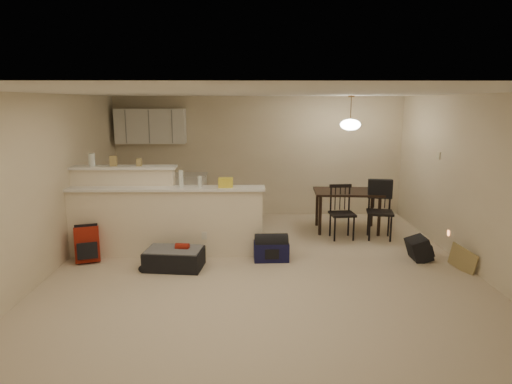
{
  "coord_description": "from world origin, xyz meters",
  "views": [
    {
      "loc": [
        -0.2,
        -6.04,
        2.39
      ],
      "look_at": [
        -0.1,
        0.7,
        1.05
      ],
      "focal_mm": 32.0,
      "sensor_mm": 36.0,
      "label": 1
    }
  ],
  "objects_px": {
    "pendant_lamp": "(350,124)",
    "red_backpack": "(87,244)",
    "suitcase": "(174,259)",
    "navy_duffel": "(271,251)",
    "dining_table": "(347,196)",
    "dining_chair_far": "(380,211)",
    "dining_chair_near": "(342,212)",
    "black_daypack": "(419,249)"
  },
  "relations": [
    {
      "from": "pendant_lamp",
      "to": "red_backpack",
      "type": "height_order",
      "value": "pendant_lamp"
    },
    {
      "from": "suitcase",
      "to": "navy_duffel",
      "type": "relative_size",
      "value": 1.55
    },
    {
      "from": "dining_table",
      "to": "red_backpack",
      "type": "xyz_separation_m",
      "value": [
        -4.29,
        -1.63,
        -0.4
      ]
    },
    {
      "from": "dining_chair_far",
      "to": "red_backpack",
      "type": "relative_size",
      "value": 1.9
    },
    {
      "from": "dining_table",
      "to": "navy_duffel",
      "type": "xyz_separation_m",
      "value": [
        -1.5,
        -1.63,
        -0.53
      ]
    },
    {
      "from": "dining_chair_near",
      "to": "navy_duffel",
      "type": "distance_m",
      "value": 1.75
    },
    {
      "from": "black_daypack",
      "to": "dining_chair_near",
      "type": "bearing_deg",
      "value": 40.97
    },
    {
      "from": "suitcase",
      "to": "red_backpack",
      "type": "height_order",
      "value": "red_backpack"
    },
    {
      "from": "dining_chair_near",
      "to": "dining_chair_far",
      "type": "height_order",
      "value": "dining_chair_far"
    },
    {
      "from": "dining_chair_near",
      "to": "black_daypack",
      "type": "distance_m",
      "value": 1.51
    },
    {
      "from": "pendant_lamp",
      "to": "dining_chair_near",
      "type": "xyz_separation_m",
      "value": [
        -0.19,
        -0.51,
        -1.51
      ]
    },
    {
      "from": "suitcase",
      "to": "navy_duffel",
      "type": "height_order",
      "value": "navy_duffel"
    },
    {
      "from": "dining_table",
      "to": "navy_duffel",
      "type": "bearing_deg",
      "value": -129.02
    },
    {
      "from": "pendant_lamp",
      "to": "black_daypack",
      "type": "height_order",
      "value": "pendant_lamp"
    },
    {
      "from": "pendant_lamp",
      "to": "navy_duffel",
      "type": "bearing_deg",
      "value": -132.52
    },
    {
      "from": "pendant_lamp",
      "to": "dining_chair_near",
      "type": "relative_size",
      "value": 0.65
    },
    {
      "from": "dining_table",
      "to": "dining_chair_near",
      "type": "xyz_separation_m",
      "value": [
        -0.19,
        -0.51,
        -0.2
      ]
    },
    {
      "from": "red_backpack",
      "to": "navy_duffel",
      "type": "height_order",
      "value": "red_backpack"
    },
    {
      "from": "dining_chair_near",
      "to": "dining_chair_far",
      "type": "distance_m",
      "value": 0.66
    },
    {
      "from": "dining_table",
      "to": "dining_chair_near",
      "type": "relative_size",
      "value": 1.33
    },
    {
      "from": "pendant_lamp",
      "to": "dining_chair_near",
      "type": "distance_m",
      "value": 1.61
    },
    {
      "from": "dining_table",
      "to": "red_backpack",
      "type": "relative_size",
      "value": 2.38
    },
    {
      "from": "dining_table",
      "to": "suitcase",
      "type": "height_order",
      "value": "dining_table"
    },
    {
      "from": "dining_chair_near",
      "to": "suitcase",
      "type": "height_order",
      "value": "dining_chair_near"
    },
    {
      "from": "black_daypack",
      "to": "navy_duffel",
      "type": "bearing_deg",
      "value": 90.23
    },
    {
      "from": "dining_chair_near",
      "to": "dining_table",
      "type": "bearing_deg",
      "value": 64.78
    },
    {
      "from": "dining_chair_far",
      "to": "red_backpack",
      "type": "distance_m",
      "value": 4.89
    },
    {
      "from": "pendant_lamp",
      "to": "suitcase",
      "type": "bearing_deg",
      "value": -146.43
    },
    {
      "from": "dining_chair_far",
      "to": "suitcase",
      "type": "height_order",
      "value": "dining_chair_far"
    },
    {
      "from": "dining_table",
      "to": "dining_chair_far",
      "type": "bearing_deg",
      "value": -45.05
    },
    {
      "from": "dining_chair_far",
      "to": "navy_duffel",
      "type": "relative_size",
      "value": 1.92
    },
    {
      "from": "dining_chair_far",
      "to": "navy_duffel",
      "type": "xyz_separation_m",
      "value": [
        -1.96,
        -1.1,
        -0.36
      ]
    },
    {
      "from": "dining_chair_near",
      "to": "red_backpack",
      "type": "bearing_deg",
      "value": -169.24
    },
    {
      "from": "dining_chair_far",
      "to": "navy_duffel",
      "type": "height_order",
      "value": "dining_chair_far"
    },
    {
      "from": "dining_chair_near",
      "to": "black_daypack",
      "type": "relative_size",
      "value": 2.49
    },
    {
      "from": "black_daypack",
      "to": "pendant_lamp",
      "type": "bearing_deg",
      "value": 25.53
    },
    {
      "from": "pendant_lamp",
      "to": "black_daypack",
      "type": "relative_size",
      "value": 1.62
    },
    {
      "from": "navy_duffel",
      "to": "black_daypack",
      "type": "xyz_separation_m",
      "value": [
        2.27,
        0.0,
        0.02
      ]
    },
    {
      "from": "pendant_lamp",
      "to": "black_daypack",
      "type": "bearing_deg",
      "value": -64.7
    },
    {
      "from": "dining_chair_near",
      "to": "black_daypack",
      "type": "xyz_separation_m",
      "value": [
        0.96,
        -1.12,
        -0.31
      ]
    },
    {
      "from": "suitcase",
      "to": "red_backpack",
      "type": "bearing_deg",
      "value": 174.0
    },
    {
      "from": "suitcase",
      "to": "dining_chair_far",
      "type": "bearing_deg",
      "value": 29.41
    }
  ]
}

